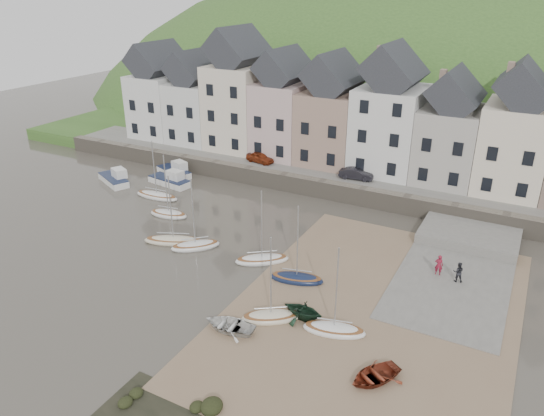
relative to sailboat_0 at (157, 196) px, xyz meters
The scene contains 26 objects.
ground 17.23m from the sailboat_0, 30.34° to the right, with size 160.00×160.00×0.00m, color #474138.
quay_land 27.64m from the sailboat_0, 57.44° to the left, with size 90.00×30.00×1.50m, color #365B24.
quay_street 19.03m from the sailboat_0, 38.42° to the left, with size 70.00×7.00×0.10m, color slate.
seawall 17.04m from the sailboat_0, 29.15° to the left, with size 70.00×1.20×1.80m, color slate.
beach 27.30m from the sailboat_0, 18.60° to the right, with size 18.00×26.00×0.06m, color #80674E.
slipway 29.88m from the sailboat_0, ahead, with size 8.00×18.00×0.12m, color slate.
hillside 55.33m from the sailboat_0, 79.10° to the left, with size 134.40×84.00×84.00m.
townhouse_terrace 23.67m from the sailboat_0, 42.60° to the left, with size 61.05×8.00×13.93m.
sailboat_0 is the anchor object (origin of this frame).
sailboat_1 4.98m from the sailboat_0, 37.74° to the right, with size 3.96×2.04×6.32m.
sailboat_2 10.57m from the sailboat_0, 42.78° to the right, with size 5.25×3.39×6.32m.
sailboat_3 12.20m from the sailboat_0, 35.38° to the right, with size 3.98×3.90×6.32m.
sailboat_4 17.25m from the sailboat_0, 22.09° to the right, with size 4.35×3.75×6.32m.
sailboat_5 21.10m from the sailboat_0, 21.53° to the right, with size 4.26×2.47×6.32m.
sailboat_6 27.22m from the sailboat_0, 26.54° to the right, with size 4.26×2.47×6.32m.
sailboat_7 23.93m from the sailboat_0, 32.48° to the right, with size 4.10×3.45×6.32m.
motorboat_0 3.84m from the sailboat_0, 106.14° to the left, with size 5.26×2.49×1.70m.
motorboat_1 6.93m from the sailboat_0, behind, with size 5.15×3.62×1.70m.
motorboat_2 6.79m from the sailboat_0, 111.64° to the left, with size 5.11×3.29×1.70m.
rowboat_white 23.74m from the sailboat_0, 39.29° to the right, with size 2.40×3.36×0.70m, color silver.
rowboat_green 24.99m from the sailboat_0, 28.25° to the right, with size 2.33×2.70×1.42m, color black.
rowboat_red 31.73m from the sailboat_0, 28.41° to the right, with size 2.26×3.17×0.66m, color maroon.
person_red 28.80m from the sailboat_0, ahead, with size 0.60×0.39×1.64m, color maroon.
person_dark 30.27m from the sailboat_0, ahead, with size 0.76×0.59×1.57m, color black.
car_left 12.57m from the sailboat_0, 60.34° to the left, with size 1.36×3.37×1.15m, color maroon.
car_right 20.74m from the sailboat_0, 31.51° to the left, with size 1.23×3.54×1.16m, color black.
Camera 1 is at (18.40, -28.63, 20.34)m, focal length 33.74 mm.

